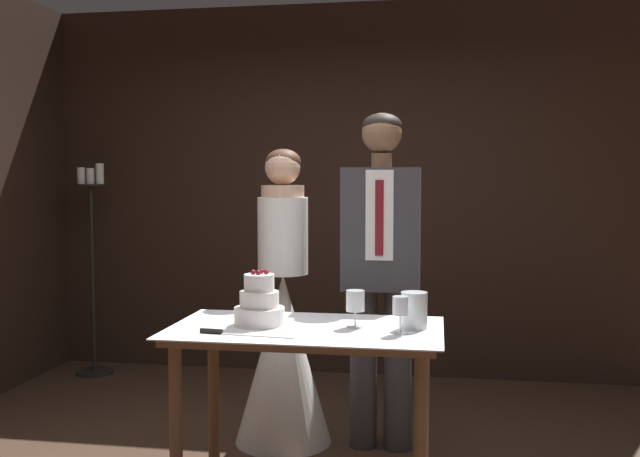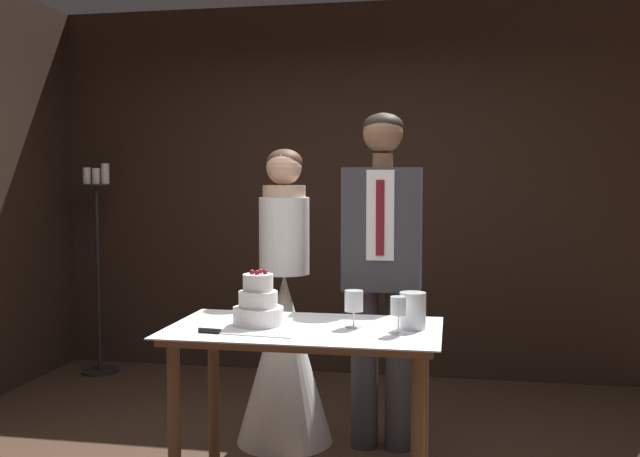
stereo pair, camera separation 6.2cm
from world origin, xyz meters
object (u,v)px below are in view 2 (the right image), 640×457
object	(u,v)px
cake_table	(304,353)
cake_knife	(226,332)
wine_glass_middle	(354,303)
candle_stand	(98,267)
wine_glass_near	(398,307)
bride	(285,336)
tiered_cake	(258,305)
hurricane_candle	(413,311)
groom	(382,260)

from	to	relation	value
cake_table	cake_knife	size ratio (longest dim) A/B	2.88
wine_glass_middle	candle_stand	world-z (taller)	candle_stand
cake_table	cake_knife	xyz separation A→B (m)	(-0.30, -0.21, 0.13)
cake_table	candle_stand	xyz separation A→B (m)	(-2.00, 1.92, 0.12)
wine_glass_near	bride	xyz separation A→B (m)	(-0.70, 0.84, -0.33)
cake_table	cake_knife	bearing A→B (deg)	-145.44
cake_knife	wine_glass_middle	size ratio (longest dim) A/B	2.54
cake_knife	candle_stand	size ratio (longest dim) A/B	0.26
tiered_cake	hurricane_candle	size ratio (longest dim) A/B	1.56
wine_glass_near	hurricane_candle	bearing A→B (deg)	66.85
cake_table	groom	xyz separation A→B (m)	(0.27, 0.76, 0.34)
cake_table	hurricane_candle	distance (m)	0.52
tiered_cake	candle_stand	size ratio (longest dim) A/B	0.16
tiered_cake	cake_knife	xyz separation A→B (m)	(-0.08, -0.22, -0.08)
cake_table	hurricane_candle	xyz separation A→B (m)	(0.48, 0.05, 0.20)
wine_glass_middle	candle_stand	distance (m)	2.91
candle_stand	bride	bearing A→B (deg)	-33.66
tiered_cake	bride	bearing A→B (deg)	94.20
wine_glass_near	groom	xyz separation A→B (m)	(-0.15, 0.84, 0.11)
wine_glass_middle	bride	xyz separation A→B (m)	(-0.49, 0.73, -0.33)
tiered_cake	wine_glass_near	distance (m)	0.65
cake_table	tiered_cake	world-z (taller)	tiered_cake
wine_glass_middle	hurricane_candle	size ratio (longest dim) A/B	1.02
groom	tiered_cake	bearing A→B (deg)	-123.34
wine_glass_near	candle_stand	world-z (taller)	candle_stand
tiered_cake	groom	bearing A→B (deg)	56.66
wine_glass_middle	bride	world-z (taller)	bride
tiered_cake	cake_table	bearing A→B (deg)	-4.63
hurricane_candle	bride	world-z (taller)	bride
bride	groom	world-z (taller)	groom
wine_glass_near	candle_stand	size ratio (longest dim) A/B	0.10
cake_table	bride	distance (m)	0.82
groom	wine_glass_middle	bearing A→B (deg)	-94.43
bride	candle_stand	bearing A→B (deg)	146.34
hurricane_candle	groom	xyz separation A→B (m)	(-0.20, 0.71, 0.14)
cake_knife	bride	xyz separation A→B (m)	(0.02, 0.97, -0.22)
wine_glass_near	candle_stand	distance (m)	3.14
wine_glass_middle	groom	size ratio (longest dim) A/B	0.09
hurricane_candle	bride	xyz separation A→B (m)	(-0.75, 0.71, -0.29)
wine_glass_middle	hurricane_candle	xyz separation A→B (m)	(0.26, 0.01, -0.03)
wine_glass_near	groom	distance (m)	0.86
tiered_cake	candle_stand	bearing A→B (deg)	133.23
cake_table	bride	size ratio (longest dim) A/B	0.74
bride	groom	size ratio (longest dim) A/B	0.90
groom	candle_stand	distance (m)	2.56
wine_glass_near	hurricane_candle	distance (m)	0.14
hurricane_candle	groom	size ratio (longest dim) A/B	0.09
wine_glass_near	hurricane_candle	xyz separation A→B (m)	(0.05, 0.13, -0.04)
cake_table	groom	distance (m)	0.88
cake_table	tiered_cake	bearing A→B (deg)	175.37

